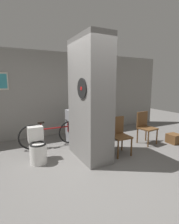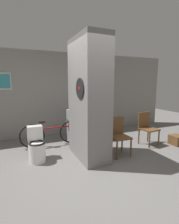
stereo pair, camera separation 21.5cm
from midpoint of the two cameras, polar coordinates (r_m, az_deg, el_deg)
ground_plane at (r=3.61m, az=1.44°, el=-17.80°), size 14.00×14.00×0.00m
wall_back at (r=5.67m, az=-11.22°, el=5.80°), size 8.00×0.09×2.60m
pillar_center at (r=3.78m, az=-1.61°, el=4.10°), size 0.58×1.17×2.60m
counter_shelf at (r=5.08m, az=-2.38°, el=-4.15°), size 1.11×0.44×0.91m
toilet at (r=3.92m, az=-18.18°, el=-10.99°), size 0.35×0.51×0.73m
chair_near_pillar at (r=4.15m, az=8.04°, el=-7.01°), size 0.43×0.43×0.87m
chair_by_doorway at (r=5.02m, az=16.61°, el=-4.41°), size 0.46×0.46×0.87m
bicycle at (r=4.75m, az=-13.58°, el=-6.95°), size 1.66×0.42×0.68m
bottle_tall at (r=5.02m, az=-1.08°, el=2.18°), size 0.06×0.06×0.28m
bottle_short at (r=4.93m, az=-1.86°, el=1.69°), size 0.06×0.06×0.20m
floor_crate at (r=5.38m, az=24.80°, el=-7.88°), size 0.32×0.32×0.26m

